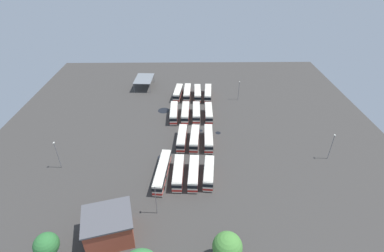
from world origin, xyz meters
TOP-DOWN VIEW (x-y plane):
  - ground_plane at (0.00, 0.00)m, footprint 123.25×123.25m
  - bus_row0_slot0 at (-23.00, -4.61)m, footprint 10.60×3.53m
  - bus_row0_slot1 at (-23.09, -0.76)m, footprint 11.20×3.16m
  - bus_row0_slot2 at (-22.83, 3.12)m, footprint 11.29×2.89m
  - bus_row0_slot3 at (-22.42, 7.22)m, footprint 14.60×3.89m
  - bus_row1_slot0 at (-7.84, -5.47)m, footprint 11.40×2.91m
  - bus_row1_slot1 at (-7.85, -1.34)m, footprint 11.04×3.36m
  - bus_row1_slot2 at (-7.54, 2.45)m, footprint 10.98×3.16m
  - bus_row2_slot0 at (7.25, -6.43)m, footprint 10.60×2.73m
  - bus_row2_slot1 at (7.66, -2.24)m, footprint 10.78×2.70m
  - bus_row2_slot2 at (7.59, 1.53)m, footprint 11.33×2.85m
  - bus_row2_slot3 at (7.67, 5.47)m, footprint 11.49×2.58m
  - bus_row3_slot0 at (22.44, -7.12)m, footprint 11.49×3.34m
  - bus_row3_slot1 at (22.48, -3.09)m, footprint 10.85×2.64m
  - bus_row3_slot2 at (23.08, 0.90)m, footprint 11.21×2.97m
  - bus_row3_slot3 at (23.14, 4.49)m, footprint 10.74×3.70m
  - depot_building at (-40.19, 16.53)m, footprint 10.53×11.45m
  - maintenance_shelter at (32.35, 18.73)m, footprint 11.36×7.57m
  - lamp_post_mid_lot at (-34.18, 7.59)m, footprint 0.56×0.28m
  - lamp_post_near_entrance at (20.68, -18.66)m, footprint 0.56×0.28m
  - lamp_post_by_building at (-15.49, -38.52)m, footprint 0.56×0.28m
  - lamp_post_far_corner at (-18.36, 34.75)m, footprint 0.56×0.28m
  - tree_northeast at (-45.33, 26.41)m, footprint 4.55×4.55m
  - tree_northwest at (-46.15, -6.46)m, footprint 5.51×5.51m
  - puddle_between_rows at (12.39, 9.37)m, footprint 4.19×4.19m
  - puddle_centre_drain at (-2.29, -8.93)m, footprint 1.71×1.71m
  - puddle_near_shelter at (-14.50, 8.04)m, footprint 2.42×2.42m
  - puddle_front_lane at (-0.96, -3.42)m, footprint 1.42×1.42m

SIDE VIEW (x-z plane):
  - ground_plane at x=0.00m, z-range 0.00..0.00m
  - puddle_between_rows at x=12.39m, z-range 0.00..0.01m
  - puddle_centre_drain at x=-2.29m, z-range 0.00..0.01m
  - puddle_near_shelter at x=-14.50m, z-range 0.00..0.01m
  - puddle_front_lane at x=-0.96m, z-range 0.00..0.01m
  - bus_row0_slot0 at x=-23.00m, z-range 0.10..3.56m
  - bus_row3_slot3 at x=23.14m, z-range 0.10..3.56m
  - bus_row2_slot0 at x=7.25m, z-range 0.10..3.56m
  - bus_row2_slot1 at x=7.66m, z-range 0.10..3.56m
  - bus_row3_slot1 at x=22.48m, z-range 0.10..3.56m
  - bus_row1_slot2 at x=-7.54m, z-range 0.10..3.56m
  - bus_row1_slot1 at x=-7.85m, z-range 0.10..3.56m
  - bus_row0_slot1 at x=-23.09m, z-range 0.10..3.56m
  - bus_row3_slot2 at x=23.08m, z-range 0.10..3.56m
  - bus_row0_slot2 at x=-22.83m, z-range 0.10..3.56m
  - bus_row2_slot2 at x=7.59m, z-range 0.10..3.56m
  - bus_row1_slot0 at x=-7.84m, z-range 0.10..3.56m
  - bus_row3_slot0 at x=22.44m, z-range 0.10..3.56m
  - bus_row2_slot3 at x=7.67m, z-range 0.10..3.56m
  - bus_row0_slot3 at x=-22.42m, z-range 0.10..3.56m
  - depot_building at x=-40.19m, z-range 0.02..6.33m
  - maintenance_shelter at x=32.35m, z-range 1.81..5.79m
  - lamp_post_near_entrance at x=20.68m, z-range 0.41..7.91m
  - lamp_post_by_building at x=-15.49m, z-range 0.41..8.42m
  - lamp_post_far_corner at x=-18.36m, z-range 0.42..8.71m
  - lamp_post_mid_lot at x=-34.18m, z-range 0.42..8.82m
  - tree_northeast at x=-45.33m, z-range 1.24..8.31m
  - tree_northwest at x=-46.15m, z-range 1.01..8.57m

